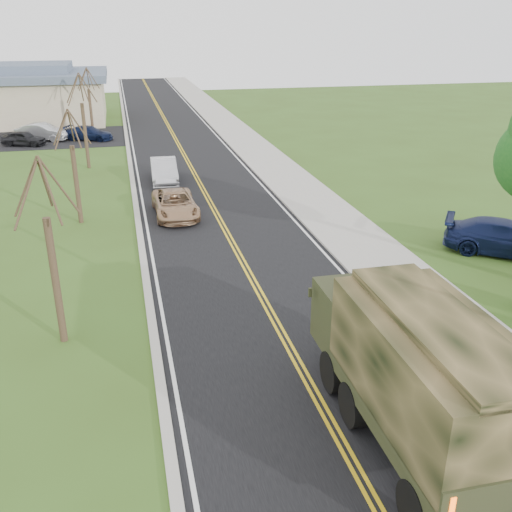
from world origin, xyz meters
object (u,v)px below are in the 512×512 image
object	(u,v)px
suv_champagne	(175,204)
sedan_silver	(164,171)
military_truck	(417,365)
pickup_navy	(506,238)

from	to	relation	value
suv_champagne	sedan_silver	size ratio (longest dim) A/B	1.03
suv_champagne	sedan_silver	xyz separation A→B (m)	(0.01, 6.96, 0.10)
military_truck	suv_champagne	xyz separation A→B (m)	(-3.80, 18.85, -1.51)
military_truck	pickup_navy	xyz separation A→B (m)	(9.85, 10.17, -1.41)
sedan_silver	pickup_navy	world-z (taller)	pickup_navy
suv_champagne	sedan_silver	bearing A→B (deg)	88.78
sedan_silver	pickup_navy	distance (m)	20.75
sedan_silver	pickup_navy	bearing A→B (deg)	-47.17
pickup_navy	sedan_silver	bearing A→B (deg)	75.94
suv_champagne	sedan_silver	distance (m)	6.96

